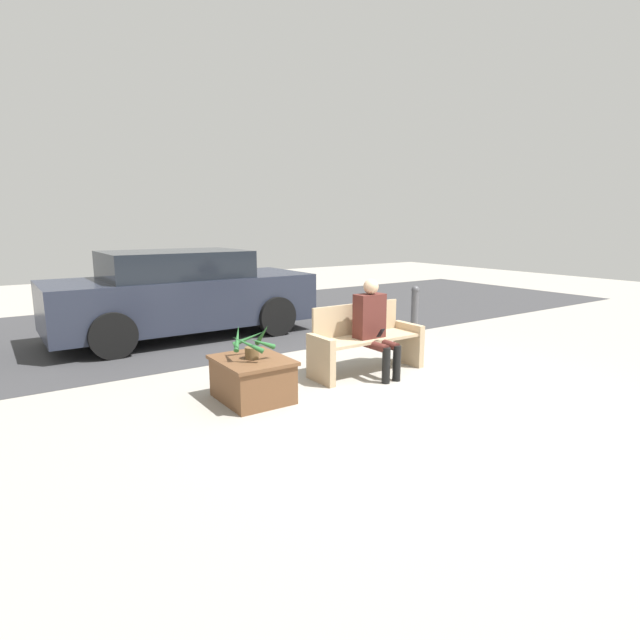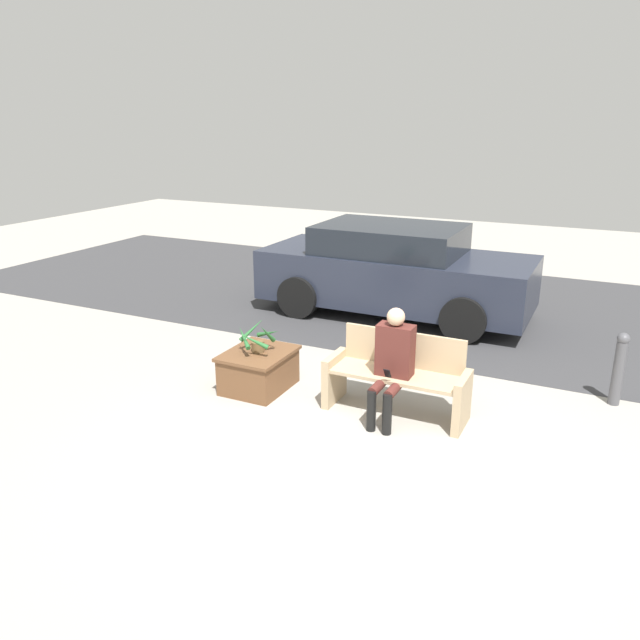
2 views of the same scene
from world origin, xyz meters
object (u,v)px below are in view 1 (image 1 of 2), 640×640
Objects in this scene: planter_box at (252,378)px; potted_plant at (252,344)px; person_seated at (374,323)px; bench at (365,341)px; bollard_post at (415,309)px; parked_car at (181,294)px.

planter_box is 1.70× the size of potted_plant.
bench is at bearing 87.47° from person_seated.
person_seated is at bearing -92.53° from bench.
bench is at bearing 4.55° from potted_plant.
person_seated is at bearing -1.42° from potted_plant.
person_seated is 2.73m from bollard_post.
potted_plant is (-0.00, -0.01, 0.40)m from planter_box.
planter_box is 4.27m from bollard_post.
bench is 0.36× the size of parked_car.
bench is at bearing -69.77° from parked_car.
bench is 1.78m from planter_box.
person_seated reaches higher than bollard_post.
parked_car reaches higher than potted_plant.
parked_car is at bearing 110.23° from bench.
parked_car reaches higher than bollard_post.
planter_box is 0.20× the size of parked_car.
parked_car reaches higher than bench.
bollard_post is (2.25, 1.32, 0.03)m from bench.
bollard_post is at bearing 30.43° from bench.
parked_car is (-1.29, 3.71, 0.06)m from person_seated.
bollard_post is (4.02, 1.46, -0.19)m from potted_plant.
person_seated reaches higher than bench.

